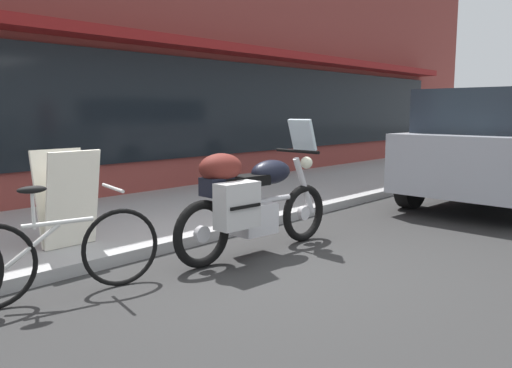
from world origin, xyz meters
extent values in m
plane|color=#2D2D2D|center=(0.00, 0.00, 0.00)|extent=(80.00, 80.00, 0.00)
cube|color=brown|center=(5.52, 4.38, 2.95)|extent=(19.03, 0.35, 5.91)
cube|color=black|center=(5.52, 4.17, 1.55)|extent=(13.32, 0.06, 1.80)
cube|color=maroon|center=(5.52, 3.95, 2.65)|extent=(13.32, 0.60, 0.16)
cube|color=#A0A0A0|center=(9.00, 2.68, 0.06)|extent=(30.00, 3.05, 0.12)
torus|color=black|center=(0.98, 0.41, 0.33)|extent=(0.66, 0.14, 0.66)
cylinder|color=silver|center=(0.98, 0.41, 0.33)|extent=(0.16, 0.07, 0.16)
torus|color=black|center=(-0.49, 0.51, 0.33)|extent=(0.66, 0.14, 0.66)
cylinder|color=silver|center=(-0.49, 0.51, 0.33)|extent=(0.16, 0.07, 0.16)
cube|color=silver|center=(0.20, 0.46, 0.38)|extent=(0.46, 0.33, 0.32)
cylinder|color=silver|center=(0.25, 0.46, 0.55)|extent=(0.96, 0.13, 0.06)
ellipsoid|color=black|center=(0.44, 0.45, 0.85)|extent=(0.54, 0.32, 0.26)
cube|color=black|center=(0.03, 0.48, 0.79)|extent=(0.62, 0.28, 0.11)
cube|color=black|center=(-0.30, 0.50, 0.77)|extent=(0.30, 0.24, 0.18)
cylinder|color=silver|center=(0.98, 0.41, 0.65)|extent=(0.35, 0.09, 0.67)
cylinder|color=black|center=(0.86, 0.42, 1.05)|extent=(0.08, 0.62, 0.04)
cube|color=silver|center=(0.94, 0.41, 1.23)|extent=(0.17, 0.33, 0.35)
sphere|color=#EAEACC|center=(1.02, 0.40, 0.91)|extent=(0.14, 0.14, 0.14)
cube|color=#BABABA|center=(-0.27, 0.26, 0.61)|extent=(0.45, 0.23, 0.44)
cube|color=black|center=(-0.27, 0.15, 0.61)|extent=(0.37, 0.04, 0.03)
ellipsoid|color=#591E19|center=(-0.25, 0.50, 0.95)|extent=(0.50, 0.35, 0.28)
torus|color=black|center=(-1.31, 0.64, 0.34)|extent=(0.66, 0.20, 0.67)
cylinder|color=silver|center=(-1.80, 0.76, 0.62)|extent=(0.55, 0.16, 0.04)
cylinder|color=silver|center=(-1.99, 0.81, 0.46)|extent=(0.43, 0.14, 0.32)
cylinder|color=silver|center=(-1.97, 0.80, 0.74)|extent=(0.03, 0.03, 0.30)
ellipsoid|color=black|center=(-1.97, 0.80, 0.90)|extent=(0.24, 0.15, 0.06)
cylinder|color=silver|center=(-1.36, 0.66, 0.86)|extent=(0.14, 0.47, 0.03)
cube|color=#9EA3AD|center=(5.21, -0.59, 0.75)|extent=(4.66, 2.09, 0.84)
cube|color=#232D38|center=(4.94, -0.57, 1.49)|extent=(3.19, 1.78, 0.63)
cylinder|color=black|center=(6.77, 0.24, 0.33)|extent=(0.67, 0.26, 0.66)
cylinder|color=black|center=(3.76, 0.41, 0.33)|extent=(0.67, 0.26, 0.66)
cube|color=silver|center=(-1.17, 1.68, 0.62)|extent=(0.55, 0.20, 0.98)
cube|color=silver|center=(-1.17, 1.90, 0.62)|extent=(0.55, 0.20, 0.98)
camera|label=1|loc=(-3.75, -3.10, 1.50)|focal=36.37mm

